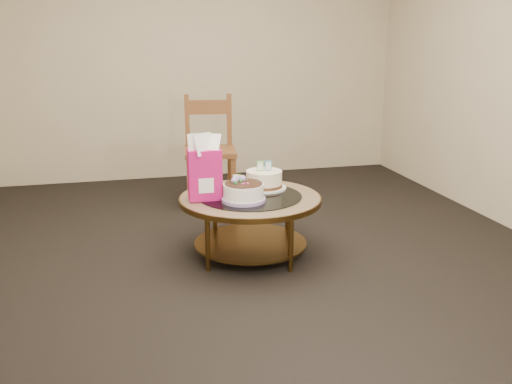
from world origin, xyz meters
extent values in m
plane|color=black|center=(0.00, 0.00, 0.00)|extent=(5.00, 5.00, 0.00)
cube|color=#C6B796|center=(0.00, 2.50, 1.30)|extent=(4.50, 0.02, 2.60)
cube|color=#C6B796|center=(0.00, -2.50, 1.30)|extent=(4.50, 0.02, 2.60)
cylinder|color=#513717|center=(0.35, 0.20, 0.21)|extent=(0.04, 0.04, 0.42)
cylinder|color=#513717|center=(-0.20, 0.35, 0.21)|extent=(0.04, 0.04, 0.42)
cylinder|color=#513717|center=(-0.35, -0.20, 0.21)|extent=(0.04, 0.04, 0.42)
cylinder|color=#513717|center=(0.20, -0.35, 0.21)|extent=(0.04, 0.04, 0.42)
cylinder|color=#513717|center=(0.00, 0.00, 0.10)|extent=(0.82, 0.82, 0.02)
cylinder|color=#513717|center=(0.00, 0.00, 0.43)|extent=(1.02, 1.02, 0.04)
cylinder|color=#8B6E4C|center=(0.00, 0.00, 0.45)|extent=(1.00, 1.00, 0.01)
cylinder|color=black|center=(0.00, 0.00, 0.45)|extent=(0.74, 0.74, 0.01)
cylinder|color=#A48BC5|center=(-0.08, -0.12, 0.47)|extent=(0.30, 0.30, 0.02)
cylinder|color=white|center=(-0.08, -0.12, 0.52)|extent=(0.28, 0.28, 0.12)
cylinder|color=black|center=(-0.08, -0.12, 0.58)|extent=(0.26, 0.26, 0.01)
sphere|color=#A48BC5|center=(-0.12, -0.06, 0.61)|extent=(0.06, 0.06, 0.06)
sphere|color=#A48BC5|center=(-0.07, -0.06, 0.60)|extent=(0.05, 0.05, 0.05)
sphere|color=#A48BC5|center=(-0.14, -0.10, 0.60)|extent=(0.04, 0.04, 0.04)
cone|color=#207A2A|center=(-0.09, -0.09, 0.59)|extent=(0.03, 0.03, 0.03)
cone|color=#207A2A|center=(-0.15, -0.07, 0.59)|extent=(0.04, 0.04, 0.03)
cone|color=#207A2A|center=(-0.05, -0.05, 0.59)|extent=(0.04, 0.04, 0.03)
cone|color=#207A2A|center=(-0.13, -0.13, 0.59)|extent=(0.04, 0.04, 0.03)
cylinder|color=white|center=(0.15, 0.16, 0.46)|extent=(0.33, 0.33, 0.01)
cylinder|color=#4C2A15|center=(0.15, 0.16, 0.48)|extent=(0.27, 0.27, 0.02)
cylinder|color=#F1E2C8|center=(0.15, 0.16, 0.54)|extent=(0.27, 0.27, 0.10)
cube|color=#52C158|center=(0.11, 0.16, 0.63)|extent=(0.05, 0.01, 0.08)
cube|color=white|center=(0.11, 0.16, 0.63)|extent=(0.04, 0.01, 0.06)
cube|color=#3E8DD4|center=(0.18, 0.16, 0.63)|extent=(0.05, 0.01, 0.08)
cube|color=white|center=(0.18, 0.16, 0.63)|extent=(0.04, 0.01, 0.06)
cube|color=#CE1382|center=(-0.33, -0.01, 0.63)|extent=(0.23, 0.13, 0.35)
cube|color=white|center=(-0.33, -0.01, 0.57)|extent=(0.11, 0.13, 0.10)
cube|color=tan|center=(-0.04, 0.26, 0.46)|extent=(0.12, 0.12, 0.01)
cylinder|color=gold|center=(-0.04, 0.26, 0.47)|extent=(0.13, 0.13, 0.01)
cylinder|color=olive|center=(-0.04, 0.26, 0.51)|extent=(0.07, 0.07, 0.07)
cylinder|color=black|center=(-0.04, 0.26, 0.55)|extent=(0.00, 0.00, 0.01)
cube|color=brown|center=(-0.06, 1.37, 0.50)|extent=(0.52, 0.52, 0.04)
cube|color=brown|center=(-0.28, 1.20, 0.25)|extent=(0.05, 0.05, 0.50)
cube|color=brown|center=(0.12, 1.15, 0.25)|extent=(0.05, 0.05, 0.50)
cube|color=brown|center=(-0.24, 1.59, 0.25)|extent=(0.05, 0.05, 0.50)
cube|color=brown|center=(0.16, 1.55, 0.25)|extent=(0.05, 0.05, 0.50)
cube|color=brown|center=(-0.24, 1.59, 0.76)|extent=(0.05, 0.05, 0.51)
cube|color=brown|center=(0.16, 1.55, 0.76)|extent=(0.05, 0.05, 0.51)
cube|color=brown|center=(-0.04, 1.57, 0.89)|extent=(0.40, 0.08, 0.13)
camera|label=1|loc=(-0.91, -3.81, 1.59)|focal=40.00mm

